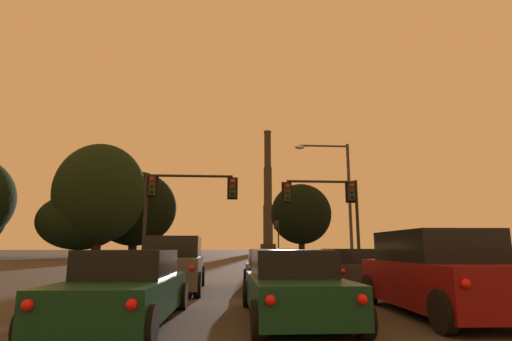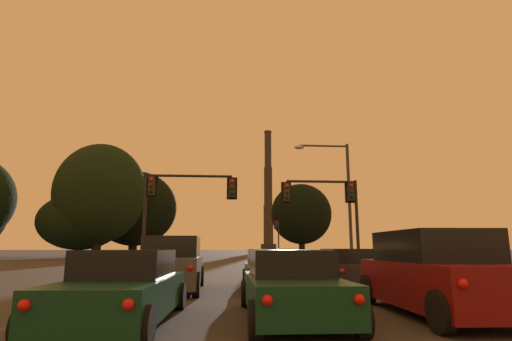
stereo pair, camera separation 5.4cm
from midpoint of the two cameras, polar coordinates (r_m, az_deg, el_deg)
The scene contains 15 objects.
sedan_center_lane_front at distance 14.69m, azimuth 2.30°, elevation -14.11°, with size 2.10×4.75×1.43m.
suv_right_lane_second at distance 10.12m, azimuth 24.41°, elevation -13.29°, with size 2.20×4.94×1.86m.
suv_left_lane_front at distance 14.63m, azimuth -11.75°, elevation -13.01°, with size 2.21×4.94×1.86m.
sedan_left_lane_second at distance 8.69m, azimuth -18.22°, elevation -15.76°, with size 2.10×4.75×1.43m.
hatchback_right_lane_front at distance 16.52m, azimuth 12.59°, elevation -13.53°, with size 1.95×4.13×1.44m.
sedan_center_lane_second at distance 8.87m, azimuth 5.14°, elevation -16.14°, with size 2.01×4.72×1.43m.
traffic_light_far_right at distance 56.21m, azimuth 3.12°, elevation -8.91°, with size 0.78×0.50×5.30m.
traffic_light_overhead_left at distance 22.16m, azimuth -11.13°, elevation -3.78°, with size 5.15×0.50×5.46m.
traffic_light_overhead_right at distance 23.18m, azimuth 10.75°, elevation -4.46°, with size 4.49×0.50×5.31m.
street_lamp at distance 26.20m, azimuth 11.95°, elevation -2.81°, with size 3.60×0.36×8.17m.
smokestack at distance 157.16m, azimuth 1.77°, elevation -4.62°, with size 5.97×5.97×48.02m.
treeline_far_left at distance 64.44m, azimuth 6.50°, elevation -6.19°, with size 9.61×8.65×11.58m.
treeline_center_left at distance 65.73m, azimuth -23.78°, elevation -6.70°, with size 12.30×11.07×9.53m.
treeline_center_right at distance 68.94m, azimuth -16.89°, elevation -5.18°, with size 13.56×12.20×14.02m.
treeline_far_right at distance 63.93m, azimuth -21.34°, elevation -3.03°, with size 13.36×12.02×16.92m.
Camera 2 is at (-1.37, 0.48, 1.47)m, focal length 28.00 mm.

